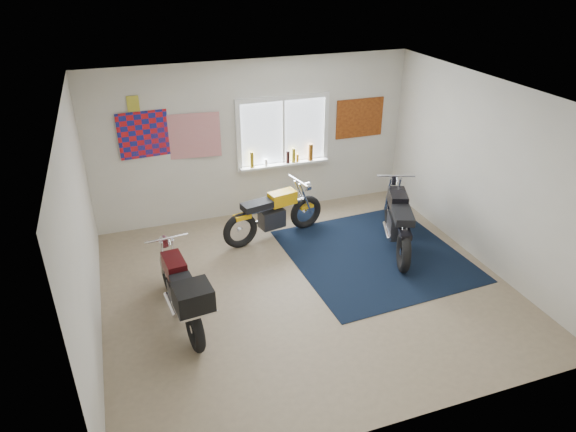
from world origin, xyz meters
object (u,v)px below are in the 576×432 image
object	(u,v)px
black_chrome_bike	(397,221)
maroon_tourer	(182,292)
yellow_triumph	(274,215)
navy_rug	(375,255)

from	to	relation	value
black_chrome_bike	maroon_tourer	distance (m)	3.58
maroon_tourer	black_chrome_bike	bearing A→B (deg)	-82.66
black_chrome_bike	yellow_triumph	bearing A→B (deg)	83.23
yellow_triumph	black_chrome_bike	distance (m)	1.97
navy_rug	yellow_triumph	distance (m)	1.74
navy_rug	black_chrome_bike	bearing A→B (deg)	18.40
navy_rug	black_chrome_bike	world-z (taller)	black_chrome_bike
black_chrome_bike	maroon_tourer	bearing A→B (deg)	124.82
yellow_triumph	maroon_tourer	xyz separation A→B (m)	(-1.74, -1.76, 0.09)
yellow_triumph	maroon_tourer	distance (m)	2.48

